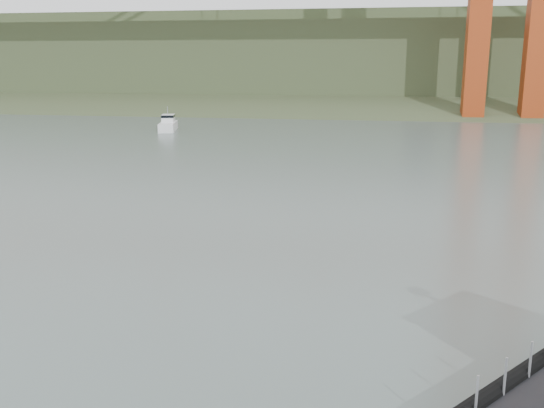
{
  "coord_description": "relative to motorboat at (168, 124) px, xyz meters",
  "views": [
    {
      "loc": [
        5.05,
        -17.21,
        8.4
      ],
      "look_at": [
        0.59,
        7.65,
        2.4
      ],
      "focal_mm": 40.0,
      "sensor_mm": 36.0,
      "label": 1
    }
  ],
  "objects": [
    {
      "name": "ground",
      "position": [
        20.72,
        -54.01,
        -0.75
      ],
      "size": [
        400.0,
        400.0,
        0.0
      ],
      "primitive_type": "plane",
      "color": "#4E5D58",
      "rests_on": "ground"
    },
    {
      "name": "headlands",
      "position": [
        20.72,
        71.49,
        6.29
      ],
      "size": [
        500.0,
        105.36,
        27.12
      ],
      "color": "#394C2B",
      "rests_on": "ground"
    },
    {
      "name": "motorboat",
      "position": [
        0.0,
        0.0,
        0.0
      ],
      "size": [
        3.04,
        5.77,
        3.02
      ],
      "rotation": [
        0.0,
        0.0,
        0.23
      ],
      "color": "white",
      "rests_on": "ground"
    }
  ]
}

